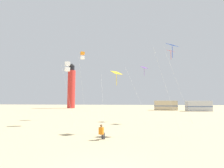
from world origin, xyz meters
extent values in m
cube|color=orange|center=(-1.20, 7.42, 0.68)|extent=(0.39, 0.31, 0.52)
sphere|color=brown|center=(-1.20, 7.42, 1.06)|extent=(0.20, 0.20, 0.20)
cylinder|color=#2D2D38|center=(-1.07, 7.57, 0.44)|extent=(0.23, 0.38, 0.13)
cylinder|color=#2D2D38|center=(-1.02, 7.72, 0.21)|extent=(0.11, 0.11, 0.42)
cylinder|color=#2D2D38|center=(-1.22, 7.61, 0.44)|extent=(0.23, 0.38, 0.13)
cylinder|color=#2D2D38|center=(-1.18, 7.77, 0.21)|extent=(0.11, 0.11, 0.42)
cylinder|color=silver|center=(6.90, 16.55, 4.87)|extent=(3.41, 0.72, 9.74)
cube|color=red|center=(6.55, 18.25, 9.74)|extent=(1.22, 1.22, 0.40)
cylinder|color=red|center=(6.55, 18.25, 9.09)|extent=(0.04, 0.04, 1.10)
cylinder|color=silver|center=(4.05, 9.46, 4.04)|extent=(1.89, 1.70, 8.08)
cube|color=blue|center=(4.90, 10.39, 8.07)|extent=(1.22, 1.22, 0.40)
cylinder|color=blue|center=(4.90, 10.39, 7.42)|extent=(0.04, 0.04, 1.10)
cylinder|color=silver|center=(-1.52, 9.98, 2.78)|extent=(0.77, 2.50, 5.57)
cube|color=yellow|center=(-0.28, 10.36, 5.57)|extent=(1.22, 1.22, 0.40)
cylinder|color=yellow|center=(-0.28, 10.36, 4.92)|extent=(0.04, 0.04, 1.10)
cylinder|color=silver|center=(1.81, 18.20, 3.89)|extent=(3.13, 2.39, 7.79)
cube|color=purple|center=(3.00, 19.76, 7.78)|extent=(1.22, 1.22, 0.40)
cylinder|color=purple|center=(3.00, 19.76, 7.13)|extent=(0.04, 0.04, 1.10)
cylinder|color=silver|center=(-6.52, 20.26, 5.09)|extent=(1.29, 0.42, 10.19)
cube|color=orange|center=(-6.73, 20.90, 10.54)|extent=(0.82, 0.82, 0.44)
cube|color=white|center=(-6.73, 20.90, 9.84)|extent=(0.82, 0.82, 0.44)
cylinder|color=silver|center=(-6.37, 13.96, 3.58)|extent=(1.49, 0.88, 7.17)
cube|color=white|center=(-6.81, 14.69, 7.52)|extent=(0.82, 0.82, 0.44)
cube|color=white|center=(-6.81, 14.69, 6.82)|extent=(0.82, 0.82, 0.44)
cylinder|color=red|center=(-21.17, 56.13, 7.00)|extent=(2.80, 2.80, 14.00)
cylinder|color=black|center=(-21.17, 56.13, 14.90)|extent=(2.00, 2.00, 1.80)
cone|color=black|center=(-21.17, 56.13, 16.30)|extent=(2.20, 2.20, 1.00)
cube|color=#C6B28C|center=(11.12, 47.08, 1.40)|extent=(6.41, 2.33, 2.80)
cube|color=#4C608C|center=(11.12, 47.08, 1.26)|extent=(6.45, 2.37, 0.24)
cube|color=#B7BABF|center=(19.07, 43.48, 1.40)|extent=(6.55, 2.76, 2.80)
cube|color=#4C608C|center=(19.07, 43.48, 1.26)|extent=(6.59, 2.80, 0.24)
camera|label=1|loc=(1.11, -5.64, 3.00)|focal=27.57mm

